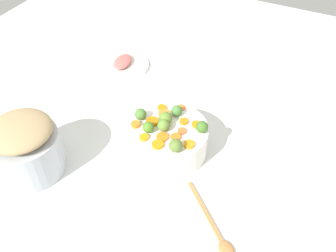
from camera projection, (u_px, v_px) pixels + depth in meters
name	position (u px, v px, depth m)	size (l,w,h in m)	color
tabletop	(170.00, 144.00, 1.28)	(2.40, 2.40, 0.02)	silver
serving_bowl_carrots	(168.00, 139.00, 1.21)	(0.26, 0.26, 0.10)	white
metal_pot	(28.00, 153.00, 1.14)	(0.21, 0.21, 0.14)	#B0B6C1
stuffing_mound	(19.00, 131.00, 1.07)	(0.19, 0.19, 0.05)	tan
carrot_slice_0	(184.00, 121.00, 1.19)	(0.03, 0.03, 0.01)	orange
carrot_slice_1	(181.00, 108.00, 1.24)	(0.03, 0.03, 0.01)	orange
carrot_slice_2	(162.00, 137.00, 1.14)	(0.04, 0.04, 0.01)	orange
carrot_slice_3	(152.00, 122.00, 1.19)	(0.04, 0.04, 0.01)	orange
carrot_slice_4	(182.00, 131.00, 1.16)	(0.03, 0.03, 0.01)	orange
carrot_slice_5	(196.00, 125.00, 1.18)	(0.03, 0.03, 0.01)	orange
carrot_slice_6	(136.00, 124.00, 1.18)	(0.03, 0.03, 0.01)	orange
carrot_slice_7	(189.00, 144.00, 1.12)	(0.03, 0.03, 0.01)	orange
carrot_slice_8	(162.00, 108.00, 1.24)	(0.03, 0.03, 0.01)	orange
carrot_slice_9	(176.00, 137.00, 1.14)	(0.03, 0.03, 0.01)	orange
carrot_slice_10	(164.00, 114.00, 1.22)	(0.04, 0.04, 0.01)	orange
carrot_slice_11	(158.00, 145.00, 1.12)	(0.04, 0.04, 0.01)	orange
carrot_slice_12	(144.00, 137.00, 1.14)	(0.03, 0.03, 0.01)	orange
brussels_sprout_0	(177.00, 111.00, 1.21)	(0.04, 0.04, 0.04)	#467E39
brussels_sprout_1	(165.00, 126.00, 1.16)	(0.04, 0.04, 0.04)	olive
brussels_sprout_2	(165.00, 118.00, 1.18)	(0.04, 0.04, 0.04)	olive
brussels_sprout_3	(176.00, 146.00, 1.09)	(0.04, 0.04, 0.04)	#5A7530
brussels_sprout_4	(141.00, 114.00, 1.20)	(0.04, 0.04, 0.04)	#4C7A32
brussels_sprout_5	(201.00, 128.00, 1.15)	(0.04, 0.04, 0.04)	#447029
brussels_sprout_6	(148.00, 127.00, 1.15)	(0.04, 0.04, 0.04)	#4C7D24
wooden_spoon	(217.00, 234.00, 1.02)	(0.20, 0.22, 0.01)	#B87840
ham_plate	(124.00, 65.00, 1.60)	(0.22, 0.22, 0.01)	white
ham_slice_main	(123.00, 62.00, 1.58)	(0.12, 0.07, 0.03)	#C0645D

